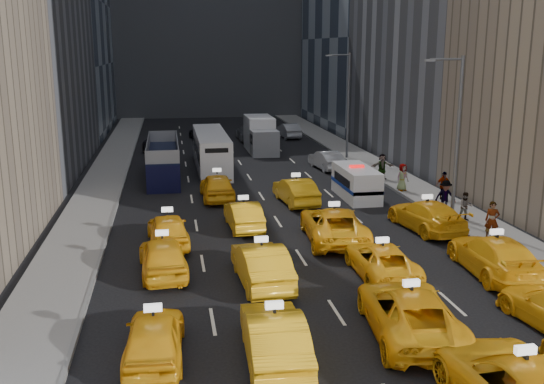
{
  "coord_description": "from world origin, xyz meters",
  "views": [
    {
      "loc": [
        -5.76,
        -17.72,
        9.37
      ],
      "look_at": [
        -0.54,
        12.73,
        2.0
      ],
      "focal_mm": 40.0,
      "sensor_mm": 36.0,
      "label": 1
    }
  ],
  "objects_px": {
    "double_decker": "(163,160)",
    "city_bus": "(211,151)",
    "box_truck": "(261,135)",
    "pedestrian_0": "(492,220)",
    "nypd_van": "(356,183)"
  },
  "relations": [
    {
      "from": "box_truck",
      "to": "double_decker",
      "type": "bearing_deg",
      "value": -126.87
    },
    {
      "from": "box_truck",
      "to": "pedestrian_0",
      "type": "relative_size",
      "value": 3.74
    },
    {
      "from": "nypd_van",
      "to": "box_truck",
      "type": "distance_m",
      "value": 18.95
    },
    {
      "from": "nypd_van",
      "to": "pedestrian_0",
      "type": "relative_size",
      "value": 2.75
    },
    {
      "from": "double_decker",
      "to": "pedestrian_0",
      "type": "distance_m",
      "value": 23.97
    },
    {
      "from": "nypd_van",
      "to": "pedestrian_0",
      "type": "height_order",
      "value": "nypd_van"
    },
    {
      "from": "nypd_van",
      "to": "pedestrian_0",
      "type": "xyz_separation_m",
      "value": [
        3.92,
        -9.73,
        0.12
      ]
    },
    {
      "from": "box_truck",
      "to": "pedestrian_0",
      "type": "xyz_separation_m",
      "value": [
        7.25,
        -28.38,
        -0.47
      ]
    },
    {
      "from": "city_bus",
      "to": "nypd_van",
      "type": "bearing_deg",
      "value": -54.54
    },
    {
      "from": "pedestrian_0",
      "to": "double_decker",
      "type": "bearing_deg",
      "value": 155.97
    },
    {
      "from": "city_bus",
      "to": "pedestrian_0",
      "type": "bearing_deg",
      "value": -60.92
    },
    {
      "from": "city_bus",
      "to": "box_truck",
      "type": "bearing_deg",
      "value": 54.2
    },
    {
      "from": "nypd_van",
      "to": "double_decker",
      "type": "xyz_separation_m",
      "value": [
        -12.13,
        8.07,
        0.44
      ]
    },
    {
      "from": "nypd_van",
      "to": "city_bus",
      "type": "bearing_deg",
      "value": 120.75
    },
    {
      "from": "double_decker",
      "to": "city_bus",
      "type": "distance_m",
      "value": 4.88
    }
  ]
}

